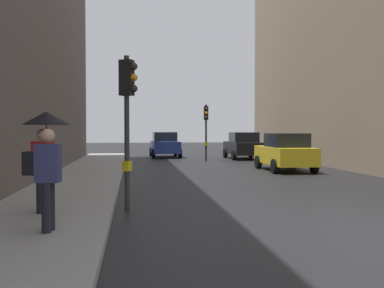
% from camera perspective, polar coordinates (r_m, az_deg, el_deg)
% --- Properties ---
extents(ground_plane, '(120.00, 120.00, 0.00)m').
position_cam_1_polar(ground_plane, '(9.63, 22.39, -9.77)').
color(ground_plane, black).
extents(sidewalk_kerb, '(2.82, 40.00, 0.16)m').
position_cam_1_polar(sidewalk_kerb, '(14.42, -14.89, -5.56)').
color(sidewalk_kerb, gray).
rests_on(sidewalk_kerb, ground).
extents(traffic_light_far_median, '(0.24, 0.43, 3.48)m').
position_cam_1_polar(traffic_light_far_median, '(27.59, 1.80, 2.81)').
color(traffic_light_far_median, '#2D2D2D').
rests_on(traffic_light_far_median, ground).
extents(traffic_light_near_right, '(0.45, 0.35, 3.67)m').
position_cam_1_polar(traffic_light_near_right, '(10.76, -8.19, 5.07)').
color(traffic_light_near_right, '#2D2D2D').
rests_on(traffic_light_near_right, ground).
extents(car_yellow_taxi, '(2.04, 4.21, 1.76)m').
position_cam_1_polar(car_yellow_taxi, '(21.42, 11.75, -1.01)').
color(car_yellow_taxi, yellow).
rests_on(car_yellow_taxi, ground).
extents(car_dark_suv, '(2.02, 4.20, 1.76)m').
position_cam_1_polar(car_dark_suv, '(29.87, 6.50, -0.21)').
color(car_dark_suv, black).
rests_on(car_dark_suv, ground).
extents(car_blue_van, '(2.10, 4.24, 1.76)m').
position_cam_1_polar(car_blue_van, '(31.76, -3.47, -0.08)').
color(car_blue_van, navy).
rests_on(car_blue_van, ground).
extents(pedestrian_with_umbrella, '(1.00, 1.00, 2.14)m').
position_cam_1_polar(pedestrian_with_umbrella, '(9.93, -18.17, 1.31)').
color(pedestrian_with_umbrella, black).
rests_on(pedestrian_with_umbrella, sidewalk_kerb).
extents(pedestrian_with_grey_backpack, '(0.63, 0.38, 1.77)m').
position_cam_1_polar(pedestrian_with_grey_backpack, '(8.10, -18.15, -3.58)').
color(pedestrian_with_grey_backpack, black).
rests_on(pedestrian_with_grey_backpack, sidewalk_kerb).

